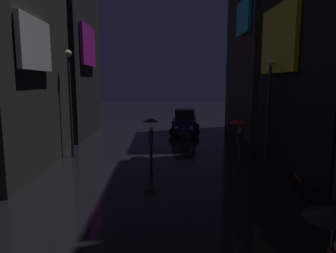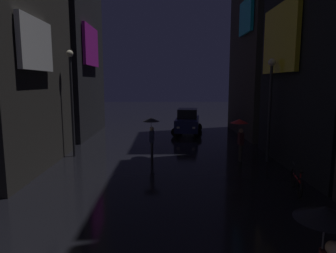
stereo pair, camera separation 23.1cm
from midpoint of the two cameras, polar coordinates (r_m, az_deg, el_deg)
The scene contains 8 objects.
building_left_far at distance 24.44m, azimuth -19.11°, elevation 20.44°, with size 4.25×7.94×18.43m.
pedestrian_foreground_left_red at distance 15.37m, azimuth 13.92°, elevation -0.31°, with size 0.90×0.90×2.12m.
pedestrian_far_right_black at distance 5.32m, azimuth 29.14°, elevation -17.92°, with size 0.90×0.90×2.12m.
pedestrian_midstreet_centre_black at distance 15.55m, azimuth -2.76°, elevation 0.02°, with size 0.90×0.90×2.12m.
bicycle_parked_at_storefront at distance 11.92m, azimuth 23.79°, elevation -9.63°, with size 0.45×1.79×0.96m.
car_distant at distance 23.12m, azimuth 4.01°, elevation 0.92°, with size 2.61×4.31×1.92m.
streetlamp_right_far at distance 15.46m, azimuth 19.31°, elevation 5.24°, with size 0.36×0.36×5.07m.
streetlamp_left_far at distance 16.45m, azimuth -17.53°, elevation 6.44°, with size 0.36×0.36×5.57m.
Camera 2 is at (-0.16, -0.78, 3.94)m, focal length 32.00 mm.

